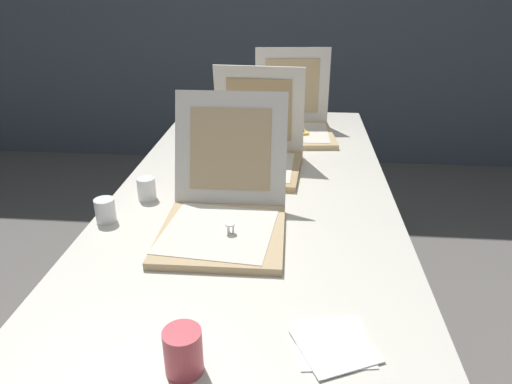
# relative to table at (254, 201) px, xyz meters

# --- Properties ---
(table) EXTENTS (0.94, 2.03, 0.74)m
(table) POSITION_rel_table_xyz_m (0.00, 0.00, 0.00)
(table) COLOR silver
(table) RESTS_ON ground
(pizza_box_front) EXTENTS (0.35, 0.47, 0.35)m
(pizza_box_front) POSITION_rel_table_xyz_m (-0.06, -0.29, 0.10)
(pizza_box_front) COLOR tan
(pizza_box_front) RESTS_ON table
(pizza_box_middle) EXTENTS (0.37, 0.38, 0.37)m
(pizza_box_middle) POSITION_rel_table_xyz_m (-0.02, 0.20, 0.10)
(pizza_box_middle) COLOR tan
(pizza_box_middle) RESTS_ON table
(pizza_box_back) EXTENTS (0.38, 0.39, 0.37)m
(pizza_box_back) POSITION_rel_table_xyz_m (0.13, 0.62, 0.10)
(pizza_box_back) COLOR tan
(pizza_box_back) RESTS_ON table
(cup_white_near_center) EXTENTS (0.06, 0.06, 0.07)m
(cup_white_near_center) POSITION_rel_table_xyz_m (-0.35, -0.11, 0.08)
(cup_white_near_center) COLOR white
(cup_white_near_center) RESTS_ON table
(cup_white_near_left) EXTENTS (0.06, 0.06, 0.07)m
(cup_white_near_left) POSITION_rel_table_xyz_m (-0.42, -0.27, 0.08)
(cup_white_near_left) COLOR white
(cup_white_near_left) RESTS_ON table
(cup_white_far) EXTENTS (0.06, 0.06, 0.07)m
(cup_white_far) POSITION_rel_table_xyz_m (-0.26, 0.33, 0.08)
(cup_white_far) COLOR white
(cup_white_far) RESTS_ON table
(cup_printed_front) EXTENTS (0.07, 0.07, 0.09)m
(cup_printed_front) POSITION_rel_table_xyz_m (-0.06, -0.83, 0.09)
(cup_printed_front) COLOR #D14C56
(cup_printed_front) RESTS_ON table
(napkin_pile) EXTENTS (0.19, 0.19, 0.01)m
(napkin_pile) POSITION_rel_table_xyz_m (0.23, -0.74, 0.05)
(napkin_pile) COLOR white
(napkin_pile) RESTS_ON table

